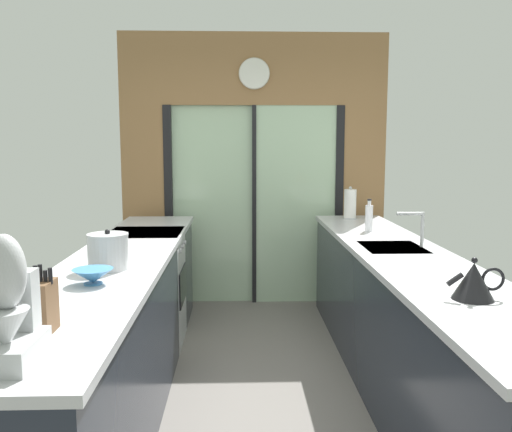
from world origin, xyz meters
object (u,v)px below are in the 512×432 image
(stand_mixer, at_px, (9,314))
(mixing_bowl, at_px, (93,276))
(paper_towel_roll, at_px, (350,204))
(soap_bottle_far, at_px, (369,217))
(oven_range, at_px, (147,288))
(kettle, at_px, (474,281))
(stock_pot, at_px, (108,251))
(knife_block, at_px, (42,306))

(stand_mixer, bearing_deg, mixing_bowl, 90.00)
(paper_towel_roll, bearing_deg, soap_bottle_far, -90.00)
(oven_range, relative_size, kettle, 3.44)
(oven_range, height_order, stock_pot, stock_pot)
(oven_range, xyz_separation_m, paper_towel_roll, (1.80, 0.72, 0.60))
(mixing_bowl, bearing_deg, stock_pot, 90.00)
(mixing_bowl, height_order, knife_block, knife_block)
(mixing_bowl, xyz_separation_m, soap_bottle_far, (1.78, 1.62, 0.07))
(kettle, bearing_deg, paper_towel_roll, 90.04)
(kettle, relative_size, paper_towel_roll, 0.87)
(kettle, distance_m, soap_bottle_far, 1.94)
(paper_towel_roll, bearing_deg, stand_mixer, -118.12)
(oven_range, relative_size, knife_block, 3.57)
(kettle, distance_m, paper_towel_roll, 2.68)
(mixing_bowl, height_order, soap_bottle_far, soap_bottle_far)
(oven_range, xyz_separation_m, knife_block, (0.02, -2.33, 0.57))
(oven_range, relative_size, soap_bottle_far, 3.53)
(mixing_bowl, distance_m, kettle, 1.81)
(knife_block, relative_size, stock_pot, 1.13)
(oven_range, bearing_deg, kettle, -47.42)
(knife_block, bearing_deg, stand_mixer, -89.99)
(stand_mixer, bearing_deg, knife_block, 90.01)
(stock_pot, bearing_deg, oven_range, 90.81)
(stock_pot, xyz_separation_m, paper_towel_roll, (1.78, 2.03, 0.04))
(stock_pot, height_order, paper_towel_roll, paper_towel_roll)
(stock_pot, height_order, kettle, stock_pot)
(stock_pot, relative_size, soap_bottle_far, 0.87)
(kettle, height_order, paper_towel_roll, paper_towel_roll)
(mixing_bowl, height_order, stock_pot, stock_pot)
(mixing_bowl, distance_m, paper_towel_roll, 2.95)
(stock_pot, bearing_deg, knife_block, -90.00)
(mixing_bowl, distance_m, knife_block, 0.70)
(paper_towel_roll, bearing_deg, knife_block, -120.26)
(oven_range, distance_m, paper_towel_roll, 2.03)
(stand_mixer, height_order, paper_towel_roll, stand_mixer)
(stock_pot, distance_m, paper_towel_roll, 2.70)
(soap_bottle_far, xyz_separation_m, paper_towel_roll, (0.00, 0.74, 0.03))
(knife_block, distance_m, kettle, 1.82)
(oven_range, relative_size, stock_pot, 4.04)
(paper_towel_roll, bearing_deg, oven_range, -158.21)
(mixing_bowl, bearing_deg, kettle, -10.29)
(stand_mixer, relative_size, soap_bottle_far, 1.61)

